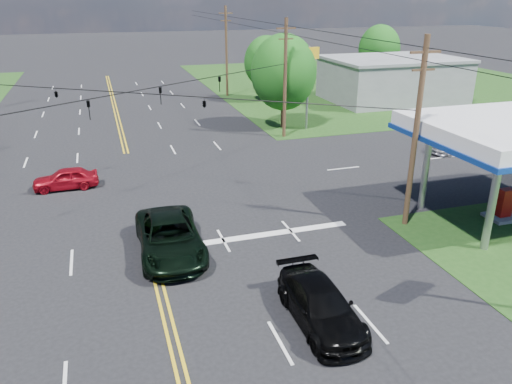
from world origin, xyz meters
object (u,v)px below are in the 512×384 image
object	(u,v)px
retail_ne	(392,80)
tree_right_a	(284,72)
pole_ne	(285,78)
suv_black	(321,305)
pole_se	(416,132)
tree_far_r	(379,49)
pickup_dkgreen	(170,237)
pole_right_far	(226,51)
tree_right_b	(267,62)

from	to	relation	value
retail_ne	tree_right_a	distance (m)	18.09
pole_ne	suv_black	distance (m)	25.87
pole_se	pole_ne	xyz separation A→B (m)	(0.00, 18.00, 0.00)
retail_ne	suv_black	xyz separation A→B (m)	(-24.71, -35.34, -1.48)
tree_far_r	pickup_dkgreen	bearing A→B (deg)	-130.71
pole_right_far	tree_far_r	distance (m)	21.10
tree_right_a	tree_far_r	xyz separation A→B (m)	(20.00, 18.00, -0.33)
pole_se	tree_right_b	world-z (taller)	pole_se
pole_ne	tree_far_r	size ratio (longest dim) A/B	1.25
pole_se	suv_black	world-z (taller)	pole_se
pole_se	tree_far_r	world-z (taller)	pole_se
tree_right_a	pickup_dkgreen	distance (m)	24.67
pole_right_far	pickup_dkgreen	xyz separation A→B (m)	(-12.13, -36.50, -4.32)
pole_ne	suv_black	bearing A→B (deg)	-107.57
pole_ne	pickup_dkgreen	bearing A→B (deg)	-124.72
pole_se	pickup_dkgreen	distance (m)	12.80
pickup_dkgreen	tree_right_a	bearing A→B (deg)	58.53
tree_right_a	suv_black	bearing A→B (deg)	-107.66
tree_right_b	pickup_dkgreen	bearing A→B (deg)	-115.68
pickup_dkgreen	pole_se	bearing A→B (deg)	-1.20
retail_ne	pole_right_far	size ratio (longest dim) A/B	1.40
tree_far_r	suv_black	xyz separation A→B (m)	(-28.71, -45.34, -3.82)
pickup_dkgreen	suv_black	world-z (taller)	pickup_dkgreen
pole_se	suv_black	xyz separation A→B (m)	(-7.71, -6.34, -4.19)
pole_ne	pole_se	bearing A→B (deg)	-90.00
pole_right_far	pickup_dkgreen	world-z (taller)	pole_right_far
retail_ne	pole_ne	world-z (taller)	pole_ne
tree_right_b	pole_se	bearing A→B (deg)	-96.05
retail_ne	tree_right_a	size ratio (longest dim) A/B	1.71
tree_right_b	retail_ne	bearing A→B (deg)	-16.50
pole_ne	pickup_dkgreen	distance (m)	21.68
pole_right_far	pickup_dkgreen	bearing A→B (deg)	-108.38
pole_ne	pole_right_far	bearing A→B (deg)	90.00
pole_right_far	suv_black	bearing A→B (deg)	-100.08
pole_ne	pickup_dkgreen	world-z (taller)	pole_ne
retail_ne	pickup_dkgreen	world-z (taller)	retail_ne
pole_ne	tree_right_b	world-z (taller)	pole_ne
tree_right_a	retail_ne	bearing A→B (deg)	26.57
tree_right_b	tree_far_r	bearing A→B (deg)	18.92
pole_right_far	tree_right_b	distance (m)	5.40
retail_ne	pole_se	bearing A→B (deg)	-120.38
tree_far_r	suv_black	distance (m)	53.80
suv_black	pickup_dkgreen	bearing A→B (deg)	123.18
pole_se	pickup_dkgreen	xyz separation A→B (m)	(-12.13, 0.50, -4.07)
tree_right_b	pickup_dkgreen	xyz separation A→B (m)	(-15.63, -32.50, -3.37)
retail_ne	tree_right_b	distance (m)	14.22
pole_right_far	tree_right_a	distance (m)	16.03
pole_ne	tree_right_b	size ratio (longest dim) A/B	1.34
tree_right_a	suv_black	size ratio (longest dim) A/B	1.64
retail_ne	tree_right_b	size ratio (longest dim) A/B	1.98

